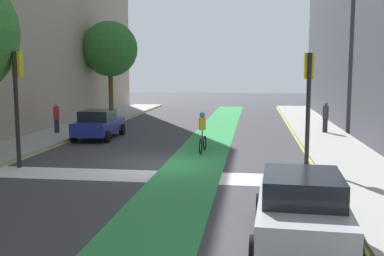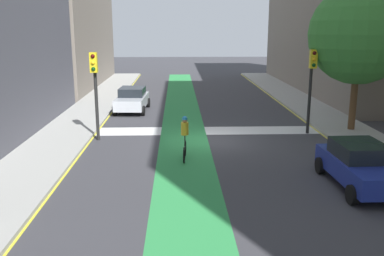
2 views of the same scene
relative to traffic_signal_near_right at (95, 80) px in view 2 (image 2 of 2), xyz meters
name	(u,v)px [view 2 (image 2 of 2)]	position (x,y,z in m)	size (l,w,h in m)	color
ground_plane	(210,140)	(-5.61, 0.15, -3.05)	(120.00, 120.00, 0.00)	#38383D
bike_lane_paint	(184,140)	(-4.29, 0.15, -3.04)	(2.40, 60.00, 0.01)	#2D8C47
crosswalk_band	(207,131)	(-5.61, -1.85, -3.04)	(12.00, 1.80, 0.01)	silver
sidewalk_left	(358,137)	(-13.11, 0.15, -2.97)	(3.00, 60.00, 0.15)	#9E9E99
curb_stripe_left	(329,139)	(-11.61, 0.15, -3.04)	(0.16, 60.00, 0.01)	yellow
sidewalk_right	(59,140)	(1.89, 0.15, -2.97)	(3.00, 60.00, 0.15)	#9E9E99
curb_stripe_right	(90,141)	(0.39, 0.15, -3.04)	(0.16, 60.00, 0.01)	yellow
traffic_signal_near_right	(95,80)	(0.00, 0.00, 0.00)	(0.35, 0.52, 4.35)	black
traffic_signal_near_left	(312,76)	(-10.90, -0.99, 0.04)	(0.35, 0.52, 4.42)	black
car_blue_left_far	(360,165)	(-10.40, 6.64, -2.25)	(2.10, 4.24, 1.57)	navy
car_silver_right_near	(132,99)	(-0.95, -7.60, -2.25)	(2.19, 4.28, 1.57)	#B2B7BF
cyclist_in_lane	(185,137)	(-4.28, 3.14, -2.08)	(0.32, 1.73, 1.86)	black
street_tree_near	(359,34)	(-13.36, -1.38, 2.10)	(5.16, 5.16, 7.59)	brown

